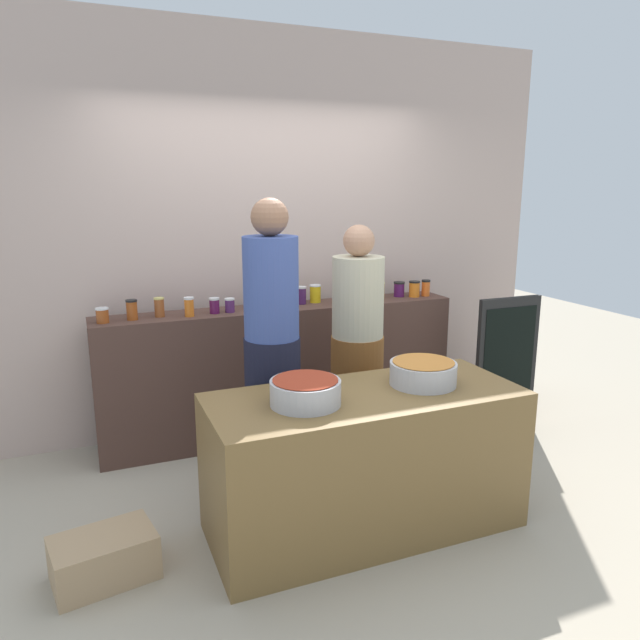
# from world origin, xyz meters

# --- Properties ---
(ground) EXTENTS (12.00, 12.00, 0.00)m
(ground) POSITION_xyz_m (0.00, 0.00, 0.00)
(ground) COLOR #AA9E88
(storefront_wall) EXTENTS (4.80, 0.12, 3.00)m
(storefront_wall) POSITION_xyz_m (0.00, 1.45, 1.50)
(storefront_wall) COLOR #BEA498
(storefront_wall) RESTS_ON ground
(display_shelf) EXTENTS (2.70, 0.36, 0.99)m
(display_shelf) POSITION_xyz_m (0.00, 1.10, 0.50)
(display_shelf) COLOR #4C332A
(display_shelf) RESTS_ON ground
(prep_table) EXTENTS (1.70, 0.70, 0.79)m
(prep_table) POSITION_xyz_m (0.00, -0.30, 0.39)
(prep_table) COLOR brown
(prep_table) RESTS_ON ground
(preserve_jar_0) EXTENTS (0.08, 0.08, 0.10)m
(preserve_jar_0) POSITION_xyz_m (-1.25, 1.05, 1.04)
(preserve_jar_0) COLOR #98451A
(preserve_jar_0) RESTS_ON display_shelf
(preserve_jar_1) EXTENTS (0.08, 0.08, 0.14)m
(preserve_jar_1) POSITION_xyz_m (-1.06, 1.07, 1.06)
(preserve_jar_1) COLOR #9B4619
(preserve_jar_1) RESTS_ON display_shelf
(preserve_jar_2) EXTENTS (0.07, 0.07, 0.13)m
(preserve_jar_2) POSITION_xyz_m (-0.88, 1.10, 1.06)
(preserve_jar_2) COLOR brown
(preserve_jar_2) RESTS_ON display_shelf
(preserve_jar_3) EXTENTS (0.07, 0.07, 0.13)m
(preserve_jar_3) POSITION_xyz_m (-0.69, 1.03, 1.06)
(preserve_jar_3) COLOR orange
(preserve_jar_3) RESTS_ON display_shelf
(preserve_jar_4) EXTENTS (0.07, 0.07, 0.11)m
(preserve_jar_4) POSITION_xyz_m (-0.51, 1.06, 1.05)
(preserve_jar_4) COLOR #541544
(preserve_jar_4) RESTS_ON display_shelf
(preserve_jar_5) EXTENTS (0.07, 0.07, 0.10)m
(preserve_jar_5) POSITION_xyz_m (-0.40, 1.06, 1.04)
(preserve_jar_5) COLOR #4D2359
(preserve_jar_5) RESTS_ON display_shelf
(preserve_jar_6) EXTENTS (0.09, 0.09, 0.11)m
(preserve_jar_6) POSITION_xyz_m (-0.20, 1.14, 1.05)
(preserve_jar_6) COLOR #441353
(preserve_jar_6) RESTS_ON display_shelf
(preserve_jar_7) EXTENTS (0.07, 0.07, 0.13)m
(preserve_jar_7) POSITION_xyz_m (-0.02, 1.10, 1.06)
(preserve_jar_7) COLOR #C13C1D
(preserve_jar_7) RESTS_ON display_shelf
(preserve_jar_8) EXTENTS (0.07, 0.07, 0.13)m
(preserve_jar_8) POSITION_xyz_m (0.18, 1.15, 1.06)
(preserve_jar_8) COLOR #3F1B4C
(preserve_jar_8) RESTS_ON display_shelf
(preserve_jar_9) EXTENTS (0.09, 0.09, 0.14)m
(preserve_jar_9) POSITION_xyz_m (0.29, 1.16, 1.06)
(preserve_jar_9) COLOR gold
(preserve_jar_9) RESTS_ON display_shelf
(preserve_jar_10) EXTENTS (0.07, 0.07, 0.12)m
(preserve_jar_10) POSITION_xyz_m (0.43, 1.04, 1.05)
(preserve_jar_10) COLOR maroon
(preserve_jar_10) RESTS_ON display_shelf
(preserve_jar_11) EXTENTS (0.07, 0.07, 0.14)m
(preserve_jar_11) POSITION_xyz_m (0.59, 1.10, 1.06)
(preserve_jar_11) COLOR #395B33
(preserve_jar_11) RESTS_ON display_shelf
(preserve_jar_12) EXTENTS (0.08, 0.08, 0.13)m
(preserve_jar_12) POSITION_xyz_m (0.83, 1.12, 1.06)
(preserve_jar_12) COLOR gold
(preserve_jar_12) RESTS_ON display_shelf
(preserve_jar_13) EXTENTS (0.09, 0.09, 0.12)m
(preserve_jar_13) POSITION_xyz_m (1.01, 1.13, 1.05)
(preserve_jar_13) COLOR #48164D
(preserve_jar_13) RESTS_ON display_shelf
(preserve_jar_14) EXTENTS (0.09, 0.09, 0.13)m
(preserve_jar_14) POSITION_xyz_m (1.12, 1.08, 1.05)
(preserve_jar_14) COLOR orange
(preserve_jar_14) RESTS_ON display_shelf
(preserve_jar_15) EXTENTS (0.07, 0.07, 0.13)m
(preserve_jar_15) POSITION_xyz_m (1.22, 1.07, 1.06)
(preserve_jar_15) COLOR orange
(preserve_jar_15) RESTS_ON display_shelf
(cooking_pot_left) EXTENTS (0.36, 0.36, 0.13)m
(cooking_pot_left) POSITION_xyz_m (-0.36, -0.33, 0.85)
(cooking_pot_left) COLOR #B7B7BC
(cooking_pot_left) RESTS_ON prep_table
(cooking_pot_center) EXTENTS (0.37, 0.37, 0.13)m
(cooking_pot_center) POSITION_xyz_m (0.36, -0.28, 0.85)
(cooking_pot_center) COLOR #B7B7BC
(cooking_pot_center) RESTS_ON prep_table
(cook_with_tongs) EXTENTS (0.34, 0.34, 1.80)m
(cook_with_tongs) POSITION_xyz_m (-0.33, 0.30, 0.83)
(cook_with_tongs) COLOR black
(cook_with_tongs) RESTS_ON ground
(cook_in_cap) EXTENTS (0.36, 0.36, 1.62)m
(cook_in_cap) POSITION_xyz_m (0.33, 0.50, 0.73)
(cook_in_cap) COLOR brown
(cook_in_cap) RESTS_ON ground
(bread_crate) EXTENTS (0.52, 0.38, 0.23)m
(bread_crate) POSITION_xyz_m (-1.37, -0.23, 0.11)
(bread_crate) COLOR tan
(bread_crate) RESTS_ON ground
(chalkboard_sign) EXTENTS (0.54, 0.05, 1.05)m
(chalkboard_sign) POSITION_xyz_m (1.61, 0.51, 0.53)
(chalkboard_sign) COLOR black
(chalkboard_sign) RESTS_ON ground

